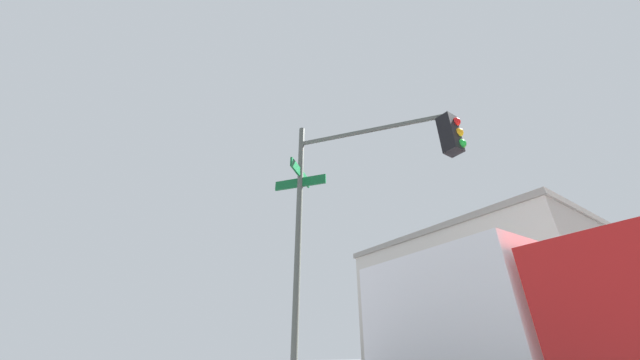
# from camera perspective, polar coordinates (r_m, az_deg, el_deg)

# --- Properties ---
(traffic_signal_near) EXTENTS (3.03, 2.40, 5.74)m
(traffic_signal_near) POSITION_cam_1_polar(r_m,az_deg,el_deg) (6.02, 8.47, -0.92)
(traffic_signal_near) COLOR #474C47
(traffic_signal_near) RESTS_ON ground_plane
(building_stucco) EXTENTS (15.37, 25.47, 8.82)m
(building_stucco) POSITION_cam_1_polar(r_m,az_deg,el_deg) (33.23, 34.29, -18.72)
(building_stucco) COLOR #BCB7AD
(building_stucco) RESTS_ON ground_plane
(box_truck_second) EXTENTS (7.17, 2.80, 3.68)m
(box_truck_second) POSITION_cam_1_polar(r_m,az_deg,el_deg) (9.24, 28.88, -21.33)
(box_truck_second) COLOR #B21919
(box_truck_second) RESTS_ON ground_plane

